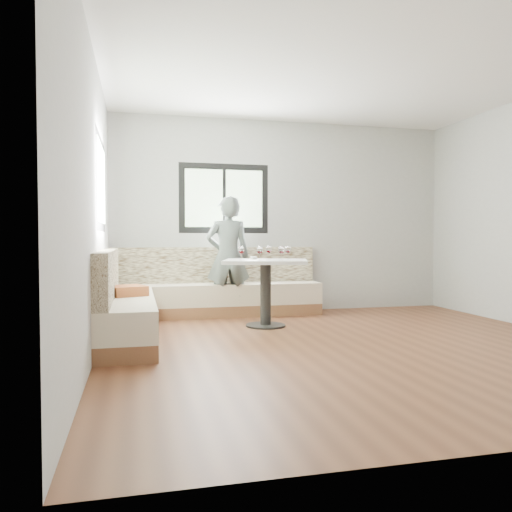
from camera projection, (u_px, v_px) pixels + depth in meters
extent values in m
cube|color=brown|center=(355.00, 345.00, 5.01)|extent=(5.00, 5.00, 0.01)
cube|color=white|center=(357.00, 63.00, 4.91)|extent=(5.00, 5.00, 0.01)
cube|color=#B7B7B2|center=(284.00, 217.00, 7.39)|extent=(5.00, 0.01, 2.80)
cube|color=#B7B7B2|center=(93.00, 201.00, 4.38)|extent=(0.01, 5.00, 2.80)
cube|color=black|center=(224.00, 198.00, 7.16)|extent=(1.30, 0.02, 1.00)
cube|color=black|center=(101.00, 184.00, 5.25)|extent=(0.02, 1.30, 1.00)
cube|color=brown|center=(217.00, 310.00, 6.92)|extent=(2.90, 0.55, 0.16)
cube|color=beige|center=(217.00, 294.00, 6.92)|extent=(2.90, 0.55, 0.29)
cube|color=#EFE6C2|center=(215.00, 265.00, 7.10)|extent=(2.90, 0.14, 0.50)
cube|color=brown|center=(128.00, 332.00, 5.29)|extent=(0.55, 2.25, 0.16)
cube|color=beige|center=(128.00, 311.00, 5.28)|extent=(0.55, 2.25, 0.29)
cube|color=#EFE6C2|center=(107.00, 274.00, 5.22)|extent=(0.14, 2.25, 0.50)
cube|color=#B36C2F|center=(127.00, 291.00, 5.44)|extent=(0.46, 0.46, 0.11)
cylinder|color=black|center=(266.00, 325.00, 6.10)|extent=(0.48, 0.48, 0.02)
cylinder|color=black|center=(266.00, 295.00, 6.08)|extent=(0.13, 0.13, 0.77)
cube|color=white|center=(266.00, 262.00, 6.07)|extent=(1.17, 1.03, 0.04)
imported|color=#515A57|center=(228.00, 257.00, 6.82)|extent=(0.63, 0.43, 1.65)
cylinder|color=white|center=(254.00, 258.00, 6.20)|extent=(0.09, 0.09, 0.04)
sphere|color=black|center=(255.00, 257.00, 6.21)|extent=(0.02, 0.02, 0.02)
sphere|color=black|center=(253.00, 257.00, 6.20)|extent=(0.02, 0.02, 0.02)
sphere|color=black|center=(254.00, 257.00, 6.19)|extent=(0.02, 0.02, 0.02)
cylinder|color=white|center=(241.00, 260.00, 5.95)|extent=(0.06, 0.06, 0.01)
cylinder|color=white|center=(241.00, 257.00, 5.94)|extent=(0.01, 0.01, 0.07)
ellipsoid|color=white|center=(241.00, 250.00, 5.94)|extent=(0.08, 0.08, 0.09)
cylinder|color=#4A0206|center=(241.00, 252.00, 5.94)|extent=(0.05, 0.05, 0.02)
cylinder|color=white|center=(260.00, 260.00, 5.87)|extent=(0.06, 0.06, 0.01)
cylinder|color=white|center=(260.00, 257.00, 5.86)|extent=(0.01, 0.01, 0.07)
ellipsoid|color=white|center=(260.00, 250.00, 5.86)|extent=(0.08, 0.08, 0.09)
cylinder|color=#4A0206|center=(260.00, 252.00, 5.86)|extent=(0.05, 0.05, 0.02)
cylinder|color=white|center=(281.00, 260.00, 5.92)|extent=(0.06, 0.06, 0.01)
cylinder|color=white|center=(281.00, 257.00, 5.92)|extent=(0.01, 0.01, 0.07)
ellipsoid|color=white|center=(281.00, 250.00, 5.91)|extent=(0.08, 0.08, 0.09)
cylinder|color=#4A0206|center=(281.00, 252.00, 5.92)|extent=(0.05, 0.05, 0.02)
cylinder|color=white|center=(269.00, 259.00, 6.18)|extent=(0.06, 0.06, 0.01)
cylinder|color=white|center=(269.00, 256.00, 6.18)|extent=(0.01, 0.01, 0.07)
ellipsoid|color=white|center=(269.00, 249.00, 6.18)|extent=(0.08, 0.08, 0.09)
cylinder|color=#4A0206|center=(269.00, 251.00, 6.18)|extent=(0.05, 0.05, 0.02)
cylinder|color=white|center=(288.00, 259.00, 6.15)|extent=(0.06, 0.06, 0.01)
cylinder|color=white|center=(288.00, 256.00, 6.15)|extent=(0.01, 0.01, 0.07)
ellipsoid|color=white|center=(288.00, 249.00, 6.14)|extent=(0.08, 0.08, 0.09)
cylinder|color=#4A0206|center=(288.00, 251.00, 6.14)|extent=(0.05, 0.05, 0.02)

